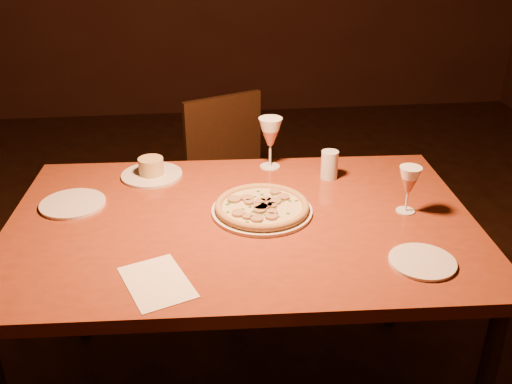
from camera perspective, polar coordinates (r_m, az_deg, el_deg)
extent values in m
cube|color=brown|center=(1.87, -1.43, -3.30)|extent=(1.56, 1.04, 0.04)
cylinder|color=black|center=(2.52, -17.80, -6.86)|extent=(0.05, 0.05, 0.77)
cylinder|color=black|center=(2.55, 14.07, -5.86)|extent=(0.05, 0.05, 0.77)
cube|color=black|center=(2.86, -1.35, 0.34)|extent=(0.56, 0.56, 0.04)
cube|color=black|center=(2.93, -3.30, 5.74)|extent=(0.40, 0.20, 0.41)
cylinder|color=black|center=(2.77, -2.68, -6.25)|extent=(0.04, 0.04, 0.44)
cylinder|color=black|center=(3.04, -5.74, -3.17)|extent=(0.04, 0.04, 0.44)
cylinder|color=black|center=(2.92, 3.32, -4.38)|extent=(0.04, 0.04, 0.44)
cylinder|color=black|center=(3.17, -0.11, -1.62)|extent=(0.04, 0.04, 0.44)
cylinder|color=silver|center=(1.89, 0.60, -1.89)|extent=(0.34, 0.34, 0.01)
cylinder|color=#D0B98F|center=(1.89, 0.60, -1.56)|extent=(0.30, 0.30, 0.01)
torus|color=tan|center=(1.89, 0.60, -1.40)|extent=(0.31, 0.31, 0.02)
cylinder|color=silver|center=(2.18, -10.37, 1.69)|extent=(0.23, 0.23, 0.01)
cylinder|color=tan|center=(2.17, -10.45, 2.56)|extent=(0.09, 0.09, 0.06)
cylinder|color=silver|center=(2.13, 7.35, 2.73)|extent=(0.06, 0.06, 0.11)
cylinder|color=silver|center=(2.04, -17.85, -1.13)|extent=(0.22, 0.22, 0.01)
cylinder|color=silver|center=(1.70, 16.30, -6.71)|extent=(0.19, 0.19, 0.01)
cube|color=white|center=(1.58, -9.87, -8.88)|extent=(0.23, 0.27, 0.00)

